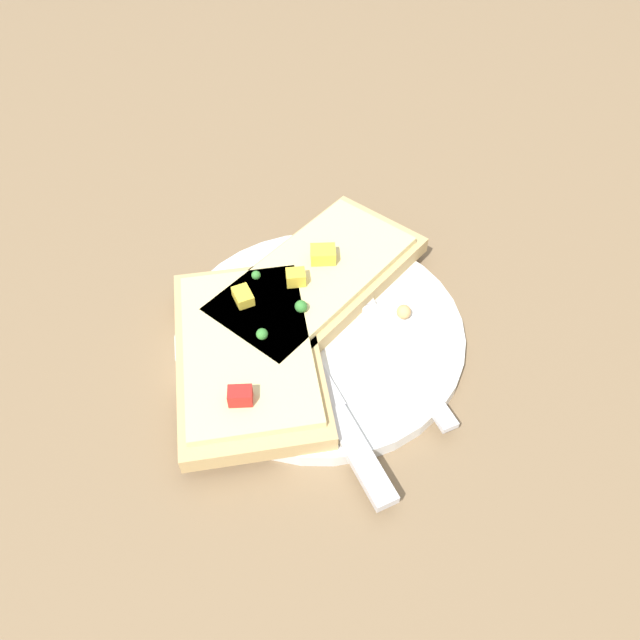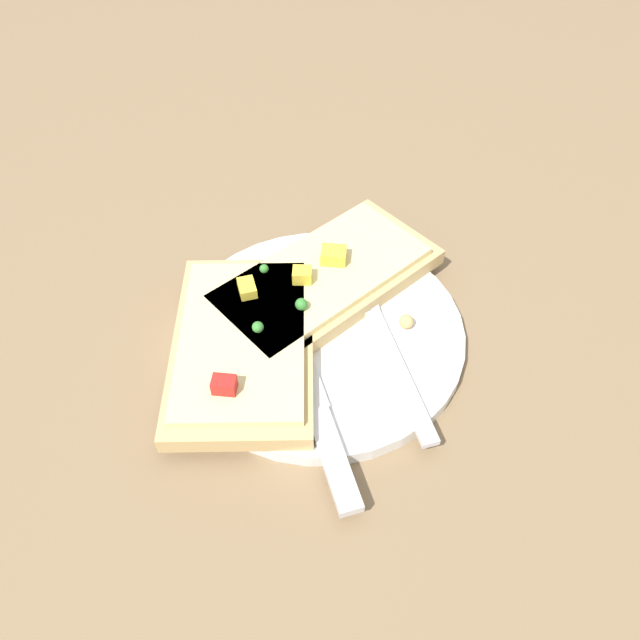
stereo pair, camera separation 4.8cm
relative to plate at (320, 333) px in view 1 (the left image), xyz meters
name	(u,v)px [view 1 (the left image)]	position (x,y,z in m)	size (l,w,h in m)	color
ground_plane	(320,338)	(0.00, 0.00, -0.01)	(4.00, 4.00, 0.00)	#7F6647
plate	(320,333)	(0.00, 0.00, 0.00)	(0.23, 0.23, 0.01)	white
fork	(373,322)	(0.03, 0.02, 0.01)	(0.17, 0.13, 0.01)	silver
knife	(329,401)	(0.04, -0.06, 0.01)	(0.18, 0.13, 0.01)	silver
pizza_slice_main	(314,281)	(-0.03, 0.03, 0.02)	(0.13, 0.21, 0.03)	tan
pizza_slice_corner	(248,352)	(-0.03, -0.05, 0.02)	(0.19, 0.20, 0.03)	tan
crumb_scatter	(390,317)	(0.04, 0.03, 0.01)	(0.06, 0.08, 0.01)	tan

